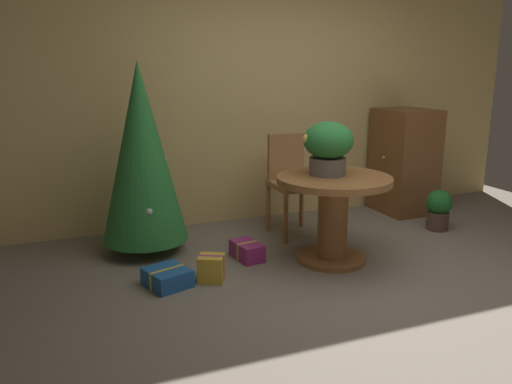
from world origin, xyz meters
TOP-DOWN VIEW (x-y plane):
  - ground_plane at (0.00, 0.00)m, footprint 6.60×6.60m
  - back_wall_panel at (0.00, 2.20)m, footprint 6.00×0.10m
  - round_dining_table at (-0.04, 0.74)m, footprint 0.93×0.93m
  - flower_vase at (-0.07, 0.82)m, footprint 0.42×0.40m
  - wooden_chair_far at (-0.04, 1.55)m, footprint 0.41×0.45m
  - holiday_tree at (-1.44, 1.52)m, footprint 0.72×0.72m
  - gift_box_blue at (-1.42, 0.74)m, footprint 0.36×0.38m
  - gift_box_purple at (-0.68, 1.04)m, footprint 0.23×0.34m
  - gift_box_gold at (-1.09, 0.71)m, footprint 0.24×0.24m
  - wooden_cabinet at (1.44, 1.78)m, footprint 0.54×0.63m
  - potted_plant at (1.35, 1.09)m, footprint 0.25×0.25m

SIDE VIEW (x-z plane):
  - ground_plane at x=0.00m, z-range 0.00..0.00m
  - gift_box_blue at x=-1.42m, z-range 0.00..0.13m
  - gift_box_purple at x=-0.68m, z-range 0.00..0.14m
  - gift_box_gold at x=-1.09m, z-range 0.00..0.20m
  - potted_plant at x=1.35m, z-range 0.01..0.41m
  - round_dining_table at x=-0.04m, z-range 0.11..0.83m
  - wooden_chair_far at x=-0.04m, z-range 0.06..1.02m
  - wooden_cabinet at x=1.44m, z-range 0.00..1.13m
  - holiday_tree at x=-1.44m, z-range 0.06..1.69m
  - flower_vase at x=-0.07m, z-range 0.74..1.17m
  - back_wall_panel at x=0.00m, z-range 0.00..2.60m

